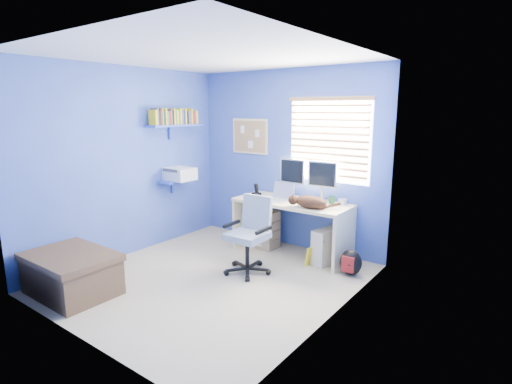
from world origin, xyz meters
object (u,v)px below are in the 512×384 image
Objects in this scene: laptop at (278,192)px; office_chair at (249,244)px; desk at (292,228)px; cat at (311,202)px; tower_pc at (327,246)px.

laptop reaches higher than office_chair.
office_chair reaches higher than desk.
office_chair is at bearing -145.27° from cat.
laptop is 0.36× the size of office_chair.
cat is (0.57, -0.12, -0.03)m from laptop.
cat is at bearing -25.14° from desk.
desk is 3.51× the size of tower_pc.
laptop is 0.59m from cat.
office_chair reaches higher than tower_pc.
desk reaches higher than tower_pc.
cat is 0.92m from office_chair.
cat is at bearing -6.07° from laptop.
laptop reaches higher than cat.
cat is at bearing -120.69° from tower_pc.
laptop is (-0.20, -0.05, 0.48)m from desk.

